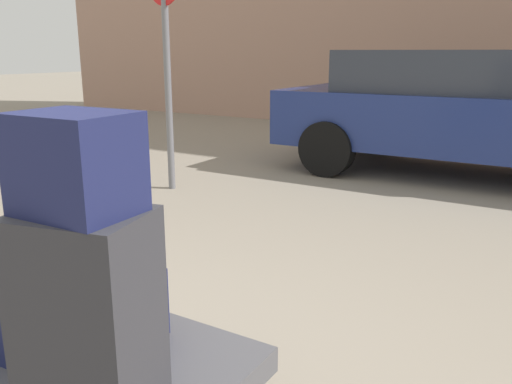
{
  "coord_description": "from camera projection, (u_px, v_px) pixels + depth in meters",
  "views": [
    {
      "loc": [
        1.41,
        -1.11,
        1.4
      ],
      "look_at": [
        0.0,
        1.2,
        0.69
      ],
      "focal_mm": 37.52,
      "sensor_mm": 36.0,
      "label": 1
    }
  ],
  "objects": [
    {
      "name": "suitcase_navy_front_right",
      "position": [
        68.0,
        310.0,
        1.99
      ],
      "size": [
        0.6,
        0.5,
        0.27
      ],
      "primitive_type": "cube",
      "rotation": [
        0.0,
        0.0,
        0.05
      ],
      "color": "#191E47",
      "rests_on": "luggage_cart"
    },
    {
      "name": "luggage_cart",
      "position": [
        82.0,
        378.0,
        1.92
      ],
      "size": [
        1.12,
        0.88,
        0.34
      ],
      "color": "#4C4C51",
      "rests_on": "ground_plane"
    },
    {
      "name": "parked_car",
      "position": [
        468.0,
        110.0,
        6.08
      ],
      "size": [
        4.32,
        1.96,
        1.42
      ],
      "color": "navy",
      "rests_on": "ground_plane"
    },
    {
      "name": "no_parking_sign",
      "position": [
        166.0,
        47.0,
        5.29
      ],
      "size": [
        0.49,
        0.13,
        2.33
      ],
      "color": "slate",
      "rests_on": "ground_plane"
    },
    {
      "name": "duffel_bag_navy_topmost_pile",
      "position": [
        75.0,
        164.0,
        1.39
      ],
      "size": [
        0.31,
        0.25,
        0.27
      ],
      "primitive_type": "cube",
      "rotation": [
        0.0,
        0.0,
        0.04
      ],
      "color": "#191E47",
      "rests_on": "suitcase_charcoal_center"
    },
    {
      "name": "suitcase_charcoal_center",
      "position": [
        89.0,
        322.0,
        1.51
      ],
      "size": [
        0.41,
        0.35,
        0.65
      ],
      "primitive_type": "cube",
      "rotation": [
        0.0,
        0.0,
        0.23
      ],
      "color": "#2D2D33",
      "rests_on": "luggage_cart"
    }
  ]
}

